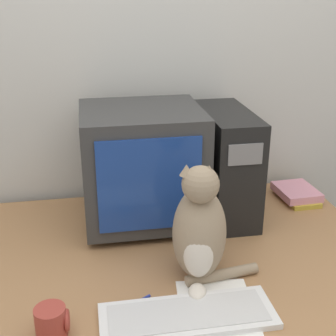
% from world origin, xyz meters
% --- Properties ---
extents(wall_back, '(7.00, 0.05, 2.50)m').
position_xyz_m(wall_back, '(0.00, 1.04, 1.25)').
color(wall_back, silver).
rests_on(wall_back, ground_plane).
extents(crt_monitor, '(0.43, 0.40, 0.44)m').
position_xyz_m(crt_monitor, '(-0.07, 0.72, 1.00)').
color(crt_monitor, '#333333').
rests_on(crt_monitor, desk).
extents(computer_tower, '(0.17, 0.42, 0.41)m').
position_xyz_m(computer_tower, '(0.25, 0.74, 0.98)').
color(computer_tower, black).
rests_on(computer_tower, desk).
extents(keyboard, '(0.48, 0.17, 0.02)m').
position_xyz_m(keyboard, '(-0.02, 0.14, 0.78)').
color(keyboard, silver).
rests_on(keyboard, desk).
extents(cat, '(0.29, 0.27, 0.38)m').
position_xyz_m(cat, '(0.05, 0.33, 0.94)').
color(cat, gray).
rests_on(cat, desk).
extents(book_stack, '(0.16, 0.21, 0.05)m').
position_xyz_m(book_stack, '(0.59, 0.79, 0.80)').
color(book_stack, gold).
rests_on(book_stack, desk).
extents(pen, '(0.12, 0.08, 0.01)m').
position_xyz_m(pen, '(-0.17, 0.22, 0.78)').
color(pen, navy).
rests_on(pen, desk).
extents(paper_sheet, '(0.24, 0.32, 0.00)m').
position_xyz_m(paper_sheet, '(0.06, 0.15, 0.78)').
color(paper_sheet, white).
rests_on(paper_sheet, desk).
extents(mug, '(0.09, 0.08, 0.08)m').
position_xyz_m(mug, '(-0.38, 0.14, 0.82)').
color(mug, '#9E382D').
rests_on(mug, desk).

